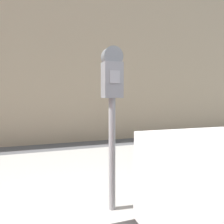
% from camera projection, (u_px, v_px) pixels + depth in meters
% --- Properties ---
extents(sidewalk, '(24.00, 2.80, 0.11)m').
position_uv_depth(sidewalk, '(57.00, 179.00, 3.16)').
color(sidewalk, '#9E9B96').
rests_on(sidewalk, ground_plane).
extents(building_facade, '(24.00, 0.30, 6.79)m').
position_uv_depth(building_facade, '(45.00, 11.00, 5.53)').
color(building_facade, tan).
rests_on(building_facade, ground_plane).
extents(parking_meter, '(0.19, 0.15, 1.61)m').
position_uv_depth(parking_meter, '(112.00, 96.00, 2.12)').
color(parking_meter, gray).
rests_on(parking_meter, sidewalk).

